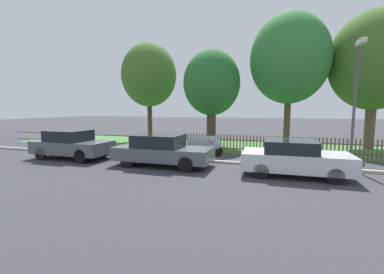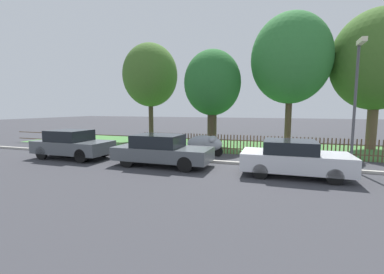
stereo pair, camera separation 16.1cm
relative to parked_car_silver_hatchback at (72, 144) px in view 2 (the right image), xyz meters
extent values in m
plane|color=#38383D|center=(9.34, 1.14, -0.75)|extent=(120.00, 120.00, 0.00)
cube|color=#B2ADA3|center=(9.34, 1.24, -0.69)|extent=(36.35, 0.20, 0.12)
cube|color=#477F3D|center=(9.34, 7.03, -0.74)|extent=(36.35, 6.32, 0.01)
cube|color=brown|center=(9.34, 3.90, -0.44)|extent=(36.35, 0.03, 0.05)
cube|color=brown|center=(9.34, 3.90, 0.05)|extent=(36.35, 0.03, 0.05)
cube|color=brown|center=(2.11, 3.87, -0.20)|extent=(0.06, 0.03, 1.10)
cube|color=brown|center=(2.29, 3.87, -0.20)|extent=(0.06, 0.03, 1.10)
cube|color=brown|center=(2.47, 3.87, -0.20)|extent=(0.06, 0.03, 1.10)
cube|color=brown|center=(2.66, 3.87, -0.20)|extent=(0.06, 0.03, 1.10)
cube|color=brown|center=(2.84, 3.87, -0.20)|extent=(0.06, 0.03, 1.10)
cube|color=brown|center=(3.02, 3.87, -0.20)|extent=(0.06, 0.03, 1.10)
cube|color=brown|center=(3.20, 3.87, -0.20)|extent=(0.06, 0.03, 1.10)
cube|color=brown|center=(3.39, 3.87, -0.20)|extent=(0.06, 0.03, 1.10)
cube|color=brown|center=(3.57, 3.87, -0.20)|extent=(0.06, 0.03, 1.10)
cube|color=brown|center=(3.75, 3.87, -0.20)|extent=(0.06, 0.03, 1.10)
cube|color=brown|center=(3.94, 3.87, -0.20)|extent=(0.06, 0.03, 1.10)
cube|color=brown|center=(4.12, 3.87, -0.20)|extent=(0.06, 0.03, 1.10)
cube|color=brown|center=(4.30, 3.87, -0.20)|extent=(0.06, 0.03, 1.10)
cube|color=brown|center=(4.49, 3.87, -0.20)|extent=(0.06, 0.03, 1.10)
cube|color=brown|center=(4.67, 3.87, -0.20)|extent=(0.06, 0.03, 1.10)
cube|color=brown|center=(4.85, 3.87, -0.20)|extent=(0.06, 0.03, 1.10)
cube|color=brown|center=(5.04, 3.87, -0.20)|extent=(0.06, 0.03, 1.10)
cube|color=brown|center=(5.22, 3.87, -0.20)|extent=(0.06, 0.03, 1.10)
cube|color=brown|center=(5.40, 3.87, -0.20)|extent=(0.06, 0.03, 1.10)
cube|color=brown|center=(5.58, 3.87, -0.20)|extent=(0.06, 0.03, 1.10)
cube|color=brown|center=(5.77, 3.87, -0.20)|extent=(0.06, 0.03, 1.10)
cube|color=brown|center=(5.95, 3.87, -0.20)|extent=(0.06, 0.03, 1.10)
cube|color=brown|center=(6.13, 3.87, -0.20)|extent=(0.06, 0.03, 1.10)
cube|color=brown|center=(6.32, 3.87, -0.20)|extent=(0.06, 0.03, 1.10)
cube|color=brown|center=(6.50, 3.87, -0.20)|extent=(0.06, 0.03, 1.10)
cube|color=brown|center=(6.68, 3.87, -0.20)|extent=(0.06, 0.03, 1.10)
cube|color=brown|center=(6.87, 3.87, -0.20)|extent=(0.06, 0.03, 1.10)
cube|color=brown|center=(7.05, 3.87, -0.20)|extent=(0.06, 0.03, 1.10)
cube|color=brown|center=(7.23, 3.87, -0.20)|extent=(0.06, 0.03, 1.10)
cube|color=brown|center=(7.41, 3.87, -0.20)|extent=(0.06, 0.03, 1.10)
cube|color=brown|center=(7.60, 3.87, -0.20)|extent=(0.06, 0.03, 1.10)
cube|color=brown|center=(7.78, 3.87, -0.20)|extent=(0.06, 0.03, 1.10)
cube|color=brown|center=(7.96, 3.87, -0.20)|extent=(0.06, 0.03, 1.10)
cube|color=brown|center=(8.15, 3.87, -0.20)|extent=(0.06, 0.03, 1.10)
cube|color=brown|center=(8.33, 3.87, -0.20)|extent=(0.06, 0.03, 1.10)
cube|color=brown|center=(8.51, 3.87, -0.20)|extent=(0.06, 0.03, 1.10)
cube|color=brown|center=(8.70, 3.87, -0.20)|extent=(0.06, 0.03, 1.10)
cube|color=brown|center=(8.88, 3.87, -0.20)|extent=(0.06, 0.03, 1.10)
cube|color=brown|center=(9.06, 3.87, -0.20)|extent=(0.06, 0.03, 1.10)
cube|color=brown|center=(9.25, 3.87, -0.20)|extent=(0.06, 0.03, 1.10)
cube|color=brown|center=(9.43, 3.87, -0.20)|extent=(0.06, 0.03, 1.10)
cube|color=brown|center=(9.61, 3.87, -0.20)|extent=(0.06, 0.03, 1.10)
cube|color=brown|center=(9.79, 3.87, -0.20)|extent=(0.06, 0.03, 1.10)
cube|color=brown|center=(9.98, 3.87, -0.20)|extent=(0.06, 0.03, 1.10)
cube|color=brown|center=(10.16, 3.87, -0.20)|extent=(0.06, 0.03, 1.10)
cube|color=brown|center=(10.34, 3.87, -0.20)|extent=(0.06, 0.03, 1.10)
cube|color=brown|center=(10.53, 3.87, -0.20)|extent=(0.06, 0.03, 1.10)
cube|color=brown|center=(10.71, 3.87, -0.20)|extent=(0.06, 0.03, 1.10)
cube|color=brown|center=(10.89, 3.87, -0.20)|extent=(0.06, 0.03, 1.10)
cube|color=brown|center=(11.08, 3.87, -0.20)|extent=(0.06, 0.03, 1.10)
cube|color=brown|center=(11.26, 3.87, -0.20)|extent=(0.06, 0.03, 1.10)
cube|color=brown|center=(11.44, 3.87, -0.20)|extent=(0.06, 0.03, 1.10)
cube|color=brown|center=(11.62, 3.87, -0.20)|extent=(0.06, 0.03, 1.10)
cube|color=brown|center=(11.81, 3.87, -0.20)|extent=(0.06, 0.03, 1.10)
cube|color=brown|center=(11.99, 3.87, -0.20)|extent=(0.06, 0.03, 1.10)
cube|color=brown|center=(12.17, 3.87, -0.20)|extent=(0.06, 0.03, 1.10)
cube|color=brown|center=(12.36, 3.87, -0.20)|extent=(0.06, 0.03, 1.10)
cube|color=brown|center=(12.54, 3.87, -0.20)|extent=(0.06, 0.03, 1.10)
cube|color=brown|center=(12.72, 3.87, -0.20)|extent=(0.06, 0.03, 1.10)
cube|color=brown|center=(12.91, 3.87, -0.20)|extent=(0.06, 0.03, 1.10)
cube|color=brown|center=(13.09, 3.87, -0.20)|extent=(0.06, 0.03, 1.10)
cube|color=brown|center=(13.27, 3.87, -0.20)|extent=(0.06, 0.03, 1.10)
cube|color=brown|center=(13.45, 3.87, -0.20)|extent=(0.06, 0.03, 1.10)
cube|color=brown|center=(13.64, 3.87, -0.20)|extent=(0.06, 0.03, 1.10)
cube|color=brown|center=(13.82, 3.87, -0.20)|extent=(0.06, 0.03, 1.10)
cube|color=brown|center=(14.00, 3.87, -0.20)|extent=(0.06, 0.03, 1.10)
cube|color=brown|center=(14.19, 3.87, -0.20)|extent=(0.06, 0.03, 1.10)
cube|color=brown|center=(14.37, 3.87, -0.20)|extent=(0.06, 0.03, 1.10)
cube|color=brown|center=(14.55, 3.87, -0.20)|extent=(0.06, 0.03, 1.10)
cube|color=brown|center=(14.74, 3.87, -0.20)|extent=(0.06, 0.03, 1.10)
cube|color=brown|center=(14.92, 3.87, -0.20)|extent=(0.06, 0.03, 1.10)
cube|color=#51565B|center=(0.05, 0.00, -0.14)|extent=(4.02, 1.86, 0.63)
cube|color=black|center=(-0.15, 0.00, 0.44)|extent=(1.94, 1.66, 0.55)
cylinder|color=black|center=(1.30, 0.82, -0.41)|extent=(0.68, 0.15, 0.68)
cylinder|color=black|center=(1.28, -0.85, -0.41)|extent=(0.68, 0.15, 0.68)
cylinder|color=black|center=(-1.18, 0.85, -0.41)|extent=(0.68, 0.15, 0.68)
cylinder|color=black|center=(-1.20, -0.82, -0.41)|extent=(0.68, 0.15, 0.68)
cube|color=#51565B|center=(5.23, -0.12, -0.18)|extent=(4.41, 1.78, 0.58)
cube|color=black|center=(5.01, -0.12, 0.39)|extent=(2.12, 1.60, 0.55)
cylinder|color=black|center=(6.59, 0.68, -0.42)|extent=(0.65, 0.14, 0.65)
cylinder|color=black|center=(6.59, -0.94, -0.42)|extent=(0.65, 0.14, 0.65)
cylinder|color=black|center=(3.87, 0.70, -0.42)|extent=(0.65, 0.14, 0.65)
cylinder|color=black|center=(3.86, -0.93, -0.42)|extent=(0.65, 0.14, 0.65)
cube|color=silver|center=(10.77, -0.11, -0.18)|extent=(3.97, 1.89, 0.66)
cube|color=black|center=(10.57, -0.11, 0.39)|extent=(1.92, 1.68, 0.47)
cylinder|color=black|center=(11.98, 0.76, -0.47)|extent=(0.56, 0.15, 0.56)
cylinder|color=black|center=(12.00, -0.94, -0.47)|extent=(0.56, 0.15, 0.56)
cylinder|color=black|center=(9.53, 0.73, -0.47)|extent=(0.56, 0.15, 0.56)
cylinder|color=black|center=(9.55, -0.97, -0.47)|extent=(0.56, 0.15, 0.56)
cylinder|color=black|center=(7.08, 2.88, -0.47)|extent=(0.56, 0.11, 0.56)
cylinder|color=black|center=(5.59, 2.84, -0.47)|extent=(0.56, 0.11, 0.56)
ellipsoid|color=gray|center=(6.33, 2.86, -0.08)|extent=(1.98, 0.75, 0.92)
ellipsoid|color=gray|center=(6.80, 2.87, 0.16)|extent=(0.48, 0.89, 0.42)
cylinder|color=#473828|center=(0.29, 8.21, 1.18)|extent=(0.37, 0.37, 3.85)
ellipsoid|color=#426B28|center=(0.29, 8.21, 4.48)|extent=(4.34, 4.34, 4.99)
cylinder|color=#473828|center=(5.78, 6.68, 0.80)|extent=(0.63, 0.63, 3.10)
ellipsoid|color=#286B2D|center=(5.78, 6.68, 3.57)|extent=(3.84, 3.84, 4.42)
cylinder|color=brown|center=(10.74, 7.86, 1.36)|extent=(0.42, 0.42, 4.21)
ellipsoid|color=#337A38|center=(10.74, 7.86, 5.07)|extent=(5.09, 5.09, 5.85)
cylinder|color=brown|center=(15.75, 8.51, 1.19)|extent=(0.60, 0.60, 3.87)
ellipsoid|color=#426B28|center=(15.75, 8.51, 4.81)|extent=(5.34, 5.34, 6.14)
cylinder|color=#47474C|center=(13.09, 1.71, 1.80)|extent=(0.11, 0.11, 5.09)
cube|color=beige|center=(13.09, 1.36, 4.45)|extent=(0.20, 0.76, 0.18)
camera|label=1|loc=(9.97, -10.57, 1.84)|focal=24.00mm
camera|label=2|loc=(10.13, -10.52, 1.84)|focal=24.00mm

